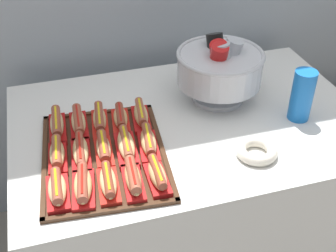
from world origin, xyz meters
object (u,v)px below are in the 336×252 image
at_px(hot_dog_6, 81,152).
at_px(hot_dog_14, 141,115).
at_px(cup_stack, 302,95).
at_px(hot_dog_1, 83,186).
at_px(hot_dog_13, 121,118).
at_px(hot_dog_12, 100,120).
at_px(hot_dog_11, 79,123).
at_px(hot_dog_7, 104,149).
at_px(punch_bowl, 220,67).
at_px(hot_dog_5, 57,154).
at_px(donut, 257,151).
at_px(hot_dog_4, 157,175).
at_px(hot_dog_0, 57,189).
at_px(hot_dog_9, 148,143).
at_px(buffet_table, 187,192).
at_px(hot_dog_3, 133,178).
at_px(serving_tray, 104,156).
at_px(hot_dog_2, 108,183).
at_px(hot_dog_10, 57,125).
at_px(hot_dog_8, 126,146).

height_order(hot_dog_6, hot_dog_14, hot_dog_14).
bearing_deg(cup_stack, hot_dog_1, -167.82).
bearing_deg(hot_dog_13, hot_dog_12, 174.96).
bearing_deg(hot_dog_11, hot_dog_14, -5.04).
height_order(hot_dog_12, cup_stack, cup_stack).
relative_size(hot_dog_7, punch_bowl, 0.49).
xyz_separation_m(hot_dog_5, punch_bowl, (0.65, 0.22, 0.11)).
relative_size(hot_dog_12, donut, 1.26).
relative_size(hot_dog_4, hot_dog_6, 0.84).
bearing_deg(hot_dog_0, hot_dog_1, -5.04).
height_order(hot_dog_6, hot_dog_9, hot_dog_9).
xyz_separation_m(buffet_table, hot_dog_3, (-0.29, -0.30, 0.41)).
relative_size(buffet_table, hot_dog_1, 7.43).
xyz_separation_m(serving_tray, hot_dog_0, (-0.16, -0.15, 0.03)).
height_order(hot_dog_4, hot_dog_11, same).
bearing_deg(donut, hot_dog_0, -178.76).
xyz_separation_m(hot_dog_2, hot_dog_13, (0.10, 0.32, -0.00)).
xyz_separation_m(hot_dog_5, hot_dog_10, (0.01, 0.16, 0.00)).
height_order(hot_dog_8, hot_dog_13, hot_dog_8).
bearing_deg(hot_dog_9, hot_dog_0, -156.22).
bearing_deg(hot_dog_0, hot_dog_2, -5.04).
xyz_separation_m(hot_dog_8, cup_stack, (0.66, 0.03, 0.06)).
xyz_separation_m(buffet_table, hot_dog_5, (-0.49, -0.11, 0.41)).
relative_size(hot_dog_5, hot_dog_10, 0.90).
relative_size(hot_dog_5, hot_dog_11, 0.92).
bearing_deg(hot_dog_13, cup_stack, -12.01).
relative_size(hot_dog_4, hot_dog_13, 0.97).
relative_size(hot_dog_8, cup_stack, 0.96).
distance_m(hot_dog_2, hot_dog_12, 0.33).
height_order(hot_dog_6, hot_dog_10, hot_dog_10).
bearing_deg(hot_dog_7, hot_dog_12, 84.96).
distance_m(serving_tray, cup_stack, 0.74).
bearing_deg(hot_dog_4, hot_dog_6, 138.71).
bearing_deg(hot_dog_6, punch_bowl, 21.71).
distance_m(buffet_table, hot_dog_14, 0.45).
height_order(buffet_table, hot_dog_8, hot_dog_8).
bearing_deg(hot_dog_2, hot_dog_5, 127.24).
bearing_deg(serving_tray, hot_dog_10, 127.24).
xyz_separation_m(hot_dog_8, hot_dog_12, (-0.06, 0.17, 0.00)).
xyz_separation_m(hot_dog_7, hot_dog_14, (0.16, 0.15, 0.00)).
bearing_deg(hot_dog_10, hot_dog_5, -95.04).
bearing_deg(punch_bowl, hot_dog_7, -154.78).
height_order(hot_dog_5, hot_dog_13, hot_dog_5).
xyz_separation_m(buffet_table, serving_tray, (-0.35, -0.13, 0.38)).
xyz_separation_m(hot_dog_6, hot_dog_11, (0.01, 0.16, 0.00)).
distance_m(hot_dog_4, hot_dog_10, 0.45).
relative_size(hot_dog_0, cup_stack, 0.80).
distance_m(buffet_table, hot_dog_0, 0.71).
height_order(hot_dog_2, donut, hot_dog_2).
bearing_deg(hot_dog_5, hot_dog_8, -5.04).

